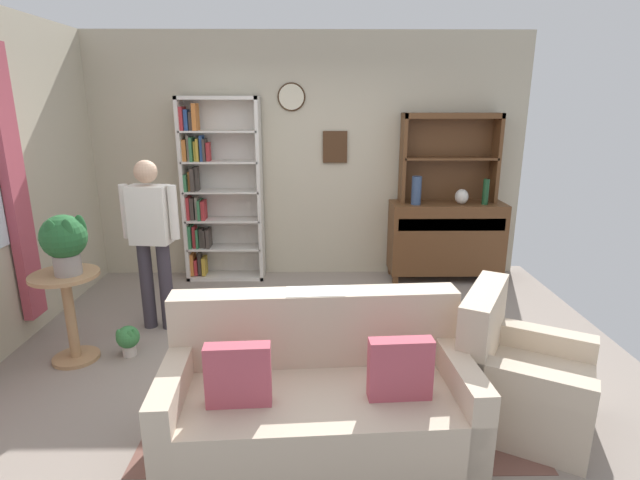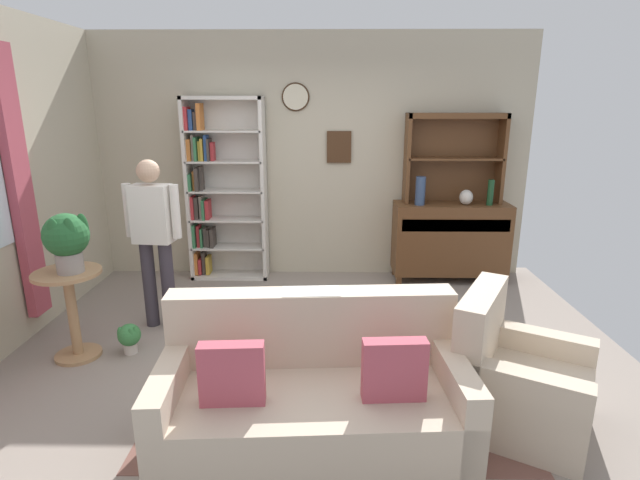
# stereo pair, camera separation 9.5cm
# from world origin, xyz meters

# --- Properties ---
(ground_plane) EXTENTS (5.40, 4.60, 0.02)m
(ground_plane) POSITION_xyz_m (0.00, 0.00, -0.01)
(ground_plane) COLOR gray
(wall_back) EXTENTS (5.00, 0.09, 2.80)m
(wall_back) POSITION_xyz_m (-0.00, 2.13, 1.40)
(wall_back) COLOR #BCB299
(wall_back) RESTS_ON ground_plane
(area_rug) EXTENTS (2.47, 2.14, 0.01)m
(area_rug) POSITION_xyz_m (0.20, -0.30, 0.00)
(area_rug) COLOR brown
(area_rug) RESTS_ON ground_plane
(bookshelf) EXTENTS (0.90, 0.30, 2.10)m
(bookshelf) POSITION_xyz_m (-1.08, 1.95, 1.05)
(bookshelf) COLOR silver
(bookshelf) RESTS_ON ground_plane
(sideboard) EXTENTS (1.30, 0.45, 0.92)m
(sideboard) POSITION_xyz_m (1.59, 1.86, 0.51)
(sideboard) COLOR brown
(sideboard) RESTS_ON ground_plane
(sideboard_hutch) EXTENTS (1.10, 0.26, 1.00)m
(sideboard_hutch) POSITION_xyz_m (1.59, 1.97, 1.56)
(sideboard_hutch) COLOR brown
(sideboard_hutch) RESTS_ON sideboard
(vase_tall) EXTENTS (0.11, 0.11, 0.32)m
(vase_tall) POSITION_xyz_m (1.20, 1.78, 1.08)
(vase_tall) COLOR #33476B
(vase_tall) RESTS_ON sideboard
(vase_round) EXTENTS (0.15, 0.15, 0.17)m
(vase_round) POSITION_xyz_m (1.72, 1.79, 1.01)
(vase_round) COLOR beige
(vase_round) RESTS_ON sideboard
(bottle_wine) EXTENTS (0.07, 0.07, 0.29)m
(bottle_wine) POSITION_xyz_m (1.98, 1.77, 1.06)
(bottle_wine) COLOR #194223
(bottle_wine) RESTS_ON sideboard
(couch_floral) EXTENTS (1.85, 0.95, 0.90)m
(couch_floral) POSITION_xyz_m (0.07, -1.08, 0.31)
(couch_floral) COLOR beige
(couch_floral) RESTS_ON ground_plane
(armchair_floral) EXTENTS (1.05, 1.03, 0.88)m
(armchair_floral) POSITION_xyz_m (1.38, -0.85, 0.29)
(armchair_floral) COLOR beige
(armchair_floral) RESTS_ON ground_plane
(plant_stand) EXTENTS (0.52, 0.52, 0.75)m
(plant_stand) POSITION_xyz_m (-1.91, -0.02, 0.46)
(plant_stand) COLOR #A87F56
(plant_stand) RESTS_ON ground_plane
(potted_plant_large) EXTENTS (0.34, 0.34, 0.47)m
(potted_plant_large) POSITION_xyz_m (-1.85, -0.04, 1.02)
(potted_plant_large) COLOR gray
(potted_plant_large) RESTS_ON plant_stand
(potted_plant_small) EXTENTS (0.19, 0.19, 0.26)m
(potted_plant_small) POSITION_xyz_m (-1.49, 0.04, 0.15)
(potted_plant_small) COLOR beige
(potted_plant_small) RESTS_ON ground_plane
(person_reading) EXTENTS (0.53, 0.24, 1.56)m
(person_reading) POSITION_xyz_m (-1.40, 0.58, 0.91)
(person_reading) COLOR #38333D
(person_reading) RESTS_ON ground_plane
(coffee_table) EXTENTS (0.80, 0.50, 0.42)m
(coffee_table) POSITION_xyz_m (0.18, -0.16, 0.35)
(coffee_table) COLOR brown
(coffee_table) RESTS_ON ground_plane
(book_stack) EXTENTS (0.20, 0.15, 0.06)m
(book_stack) POSITION_xyz_m (0.18, -0.10, 0.45)
(book_stack) COLOR #284C8C
(book_stack) RESTS_ON coffee_table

